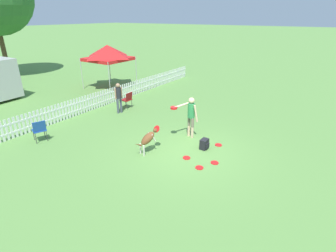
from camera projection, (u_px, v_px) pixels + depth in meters
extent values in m
plane|color=#5B8C42|center=(186.00, 152.00, 9.56)|extent=(240.00, 240.00, 0.00)
cylinder|color=beige|center=(192.00, 132.00, 10.58)|extent=(0.11, 0.11, 0.46)
cylinder|color=#7A705B|center=(193.00, 122.00, 10.42)|extent=(0.12, 0.12, 0.38)
cylinder|color=beige|center=(189.00, 131.00, 10.73)|extent=(0.11, 0.11, 0.46)
cylinder|color=#7A705B|center=(189.00, 121.00, 10.56)|extent=(0.12, 0.12, 0.38)
cylinder|color=#2D8447|center=(191.00, 110.00, 10.30)|extent=(0.35, 0.35, 0.58)
sphere|color=beige|center=(192.00, 101.00, 10.14)|extent=(0.23, 0.23, 0.23)
cylinder|color=beige|center=(196.00, 114.00, 10.22)|extent=(0.19, 0.21, 0.71)
cylinder|color=beige|center=(181.00, 105.00, 10.15)|extent=(0.68, 0.34, 0.14)
cylinder|color=red|center=(174.00, 109.00, 10.00)|extent=(0.27, 0.27, 0.02)
cylinder|color=red|center=(174.00, 108.00, 9.99)|extent=(0.27, 0.27, 0.02)
cylinder|color=red|center=(174.00, 107.00, 9.98)|extent=(0.27, 0.27, 0.02)
ellipsoid|color=brown|center=(148.00, 138.00, 9.28)|extent=(0.73, 0.49, 0.56)
ellipsoid|color=silver|center=(148.00, 140.00, 9.30)|extent=(0.38, 0.26, 0.27)
sphere|color=brown|center=(155.00, 130.00, 9.39)|extent=(0.15, 0.15, 0.15)
cone|color=brown|center=(157.00, 129.00, 9.41)|extent=(0.15, 0.12, 0.13)
cylinder|color=red|center=(157.00, 129.00, 9.41)|extent=(0.23, 0.30, 0.24)
cone|color=brown|center=(154.00, 129.00, 9.39)|extent=(0.05, 0.05, 0.07)
cone|color=brown|center=(155.00, 129.00, 9.32)|extent=(0.05, 0.05, 0.07)
cylinder|color=silver|center=(140.00, 149.00, 9.35)|extent=(0.06, 0.06, 0.41)
cylinder|color=silver|center=(144.00, 151.00, 9.19)|extent=(0.06, 0.06, 0.41)
cylinder|color=silver|center=(150.00, 136.00, 9.45)|extent=(0.19, 0.10, 0.32)
cylinder|color=silver|center=(154.00, 138.00, 9.31)|extent=(0.19, 0.10, 0.32)
cone|color=brown|center=(138.00, 145.00, 9.08)|extent=(0.31, 0.15, 0.21)
cylinder|color=red|center=(199.00, 168.00, 8.54)|extent=(0.27, 0.27, 0.02)
cylinder|color=red|center=(187.00, 158.00, 9.13)|extent=(0.27, 0.27, 0.02)
cylinder|color=red|center=(215.00, 163.00, 8.82)|extent=(0.27, 0.27, 0.02)
cylinder|color=red|center=(218.00, 145.00, 10.03)|extent=(0.27, 0.27, 0.02)
cube|color=black|center=(204.00, 144.00, 9.70)|extent=(0.34, 0.24, 0.39)
cube|color=black|center=(208.00, 146.00, 9.64)|extent=(0.24, 0.04, 0.19)
cube|color=white|center=(73.00, 112.00, 12.71)|extent=(21.73, 0.04, 0.06)
cube|color=white|center=(71.00, 105.00, 12.57)|extent=(21.73, 0.04, 0.06)
cube|color=white|center=(2.00, 131.00, 10.15)|extent=(0.09, 0.02, 0.87)
cube|color=white|center=(7.00, 130.00, 10.28)|extent=(0.09, 0.02, 0.87)
cube|color=white|center=(11.00, 129.00, 10.42)|extent=(0.09, 0.02, 0.87)
cube|color=white|center=(15.00, 127.00, 10.55)|extent=(0.09, 0.02, 0.87)
cube|color=white|center=(20.00, 126.00, 10.68)|extent=(0.09, 0.02, 0.87)
cube|color=white|center=(24.00, 124.00, 10.81)|extent=(0.09, 0.02, 0.87)
cube|color=white|center=(28.00, 123.00, 10.94)|extent=(0.09, 0.02, 0.87)
cube|color=white|center=(32.00, 122.00, 11.07)|extent=(0.09, 0.02, 0.87)
cube|color=white|center=(35.00, 121.00, 11.20)|extent=(0.09, 0.02, 0.87)
cube|color=white|center=(39.00, 119.00, 11.33)|extent=(0.09, 0.02, 0.87)
cube|color=white|center=(43.00, 118.00, 11.46)|extent=(0.09, 0.02, 0.87)
cube|color=white|center=(46.00, 117.00, 11.59)|extent=(0.09, 0.02, 0.87)
cube|color=white|center=(50.00, 116.00, 11.72)|extent=(0.09, 0.02, 0.87)
cube|color=white|center=(53.00, 115.00, 11.86)|extent=(0.09, 0.02, 0.87)
cube|color=white|center=(56.00, 114.00, 11.99)|extent=(0.09, 0.02, 0.87)
cube|color=white|center=(60.00, 113.00, 12.12)|extent=(0.09, 0.02, 0.87)
cube|color=white|center=(63.00, 111.00, 12.25)|extent=(0.09, 0.02, 0.87)
cube|color=white|center=(66.00, 110.00, 12.38)|extent=(0.09, 0.02, 0.87)
cube|color=white|center=(69.00, 109.00, 12.51)|extent=(0.09, 0.02, 0.87)
cube|color=white|center=(72.00, 108.00, 12.64)|extent=(0.09, 0.02, 0.87)
cube|color=white|center=(75.00, 108.00, 12.77)|extent=(0.09, 0.02, 0.87)
cube|color=white|center=(78.00, 107.00, 12.90)|extent=(0.09, 0.02, 0.87)
cube|color=white|center=(81.00, 106.00, 13.03)|extent=(0.09, 0.02, 0.87)
cube|color=white|center=(83.00, 105.00, 13.16)|extent=(0.09, 0.02, 0.87)
cube|color=white|center=(86.00, 104.00, 13.30)|extent=(0.09, 0.02, 0.87)
cube|color=white|center=(89.00, 103.00, 13.43)|extent=(0.09, 0.02, 0.87)
cube|color=white|center=(91.00, 102.00, 13.56)|extent=(0.09, 0.02, 0.87)
cube|color=white|center=(94.00, 101.00, 13.69)|extent=(0.09, 0.02, 0.87)
cube|color=white|center=(96.00, 100.00, 13.82)|extent=(0.09, 0.02, 0.87)
cube|color=white|center=(99.00, 100.00, 13.95)|extent=(0.09, 0.02, 0.87)
cube|color=white|center=(101.00, 99.00, 14.08)|extent=(0.09, 0.02, 0.87)
cube|color=white|center=(104.00, 98.00, 14.21)|extent=(0.09, 0.02, 0.87)
cube|color=white|center=(106.00, 97.00, 14.34)|extent=(0.09, 0.02, 0.87)
cube|color=white|center=(108.00, 97.00, 14.47)|extent=(0.09, 0.02, 0.87)
cube|color=white|center=(110.00, 96.00, 14.60)|extent=(0.09, 0.02, 0.87)
cube|color=white|center=(113.00, 95.00, 14.73)|extent=(0.09, 0.02, 0.87)
cube|color=white|center=(115.00, 94.00, 14.87)|extent=(0.09, 0.02, 0.87)
cube|color=white|center=(117.00, 94.00, 15.00)|extent=(0.09, 0.02, 0.87)
cube|color=white|center=(119.00, 93.00, 15.13)|extent=(0.09, 0.02, 0.87)
cube|color=white|center=(121.00, 92.00, 15.26)|extent=(0.09, 0.02, 0.87)
cube|color=white|center=(123.00, 92.00, 15.39)|extent=(0.09, 0.02, 0.87)
cube|color=white|center=(125.00, 91.00, 15.52)|extent=(0.09, 0.02, 0.87)
cube|color=white|center=(127.00, 90.00, 15.65)|extent=(0.09, 0.02, 0.87)
cube|color=white|center=(129.00, 90.00, 15.78)|extent=(0.09, 0.02, 0.87)
cube|color=white|center=(131.00, 89.00, 15.91)|extent=(0.09, 0.02, 0.87)
cube|color=white|center=(133.00, 89.00, 16.04)|extent=(0.09, 0.02, 0.87)
cube|color=white|center=(134.00, 88.00, 16.17)|extent=(0.09, 0.02, 0.87)
cube|color=white|center=(136.00, 87.00, 16.31)|extent=(0.09, 0.02, 0.87)
cube|color=white|center=(138.00, 87.00, 16.44)|extent=(0.09, 0.02, 0.87)
cube|color=white|center=(140.00, 86.00, 16.57)|extent=(0.09, 0.02, 0.87)
cube|color=white|center=(141.00, 86.00, 16.70)|extent=(0.09, 0.02, 0.87)
cube|color=white|center=(143.00, 85.00, 16.83)|extent=(0.09, 0.02, 0.87)
cube|color=white|center=(145.00, 85.00, 16.96)|extent=(0.09, 0.02, 0.87)
cube|color=white|center=(146.00, 84.00, 17.09)|extent=(0.09, 0.02, 0.87)
cube|color=white|center=(148.00, 84.00, 17.22)|extent=(0.09, 0.02, 0.87)
cube|color=white|center=(150.00, 83.00, 17.35)|extent=(0.09, 0.02, 0.87)
cube|color=white|center=(151.00, 82.00, 17.48)|extent=(0.09, 0.02, 0.87)
cube|color=white|center=(153.00, 82.00, 17.61)|extent=(0.09, 0.02, 0.87)
cube|color=white|center=(154.00, 81.00, 17.75)|extent=(0.09, 0.02, 0.87)
cube|color=white|center=(156.00, 81.00, 17.88)|extent=(0.09, 0.02, 0.87)
cube|color=white|center=(157.00, 80.00, 18.01)|extent=(0.09, 0.02, 0.87)
cube|color=white|center=(159.00, 80.00, 18.14)|extent=(0.09, 0.02, 0.87)
cube|color=white|center=(160.00, 80.00, 18.27)|extent=(0.09, 0.02, 0.87)
cube|color=white|center=(161.00, 79.00, 18.40)|extent=(0.09, 0.02, 0.87)
cube|color=white|center=(163.00, 79.00, 18.53)|extent=(0.09, 0.02, 0.87)
cube|color=white|center=(164.00, 78.00, 18.66)|extent=(0.09, 0.02, 0.87)
cube|color=white|center=(166.00, 78.00, 18.79)|extent=(0.09, 0.02, 0.87)
cube|color=white|center=(167.00, 77.00, 18.92)|extent=(0.09, 0.02, 0.87)
cube|color=white|center=(168.00, 77.00, 19.05)|extent=(0.09, 0.02, 0.87)
cube|color=white|center=(170.00, 76.00, 19.18)|extent=(0.09, 0.02, 0.87)
cube|color=white|center=(171.00, 76.00, 19.32)|extent=(0.09, 0.02, 0.87)
cube|color=white|center=(172.00, 76.00, 19.45)|extent=(0.09, 0.02, 0.87)
cube|color=white|center=(173.00, 75.00, 19.58)|extent=(0.09, 0.02, 0.87)
cube|color=white|center=(175.00, 75.00, 19.71)|extent=(0.09, 0.02, 0.87)
cube|color=white|center=(176.00, 74.00, 19.84)|extent=(0.09, 0.02, 0.87)
cube|color=white|center=(177.00, 74.00, 19.97)|extent=(0.09, 0.02, 0.87)
cube|color=white|center=(178.00, 74.00, 20.10)|extent=(0.09, 0.02, 0.87)
cube|color=white|center=(179.00, 73.00, 20.23)|extent=(0.09, 0.02, 0.87)
cube|color=white|center=(180.00, 73.00, 20.36)|extent=(0.09, 0.02, 0.87)
cube|color=white|center=(182.00, 73.00, 20.49)|extent=(0.09, 0.02, 0.87)
cube|color=white|center=(183.00, 72.00, 20.62)|extent=(0.09, 0.02, 0.87)
cube|color=white|center=(184.00, 72.00, 20.76)|extent=(0.09, 0.02, 0.87)
cube|color=white|center=(185.00, 71.00, 20.89)|extent=(0.09, 0.02, 0.87)
cylinder|color=#333338|center=(126.00, 102.00, 14.24)|extent=(0.02, 0.02, 0.44)
cylinder|color=#333338|center=(121.00, 104.00, 13.90)|extent=(0.02, 0.02, 0.44)
cylinder|color=#333338|center=(132.00, 103.00, 14.04)|extent=(0.02, 0.02, 0.44)
cylinder|color=#333338|center=(127.00, 106.00, 13.71)|extent=(0.02, 0.02, 0.44)
cube|color=maroon|center=(126.00, 100.00, 13.89)|extent=(0.52, 0.52, 0.03)
cube|color=maroon|center=(129.00, 97.00, 13.70)|extent=(0.50, 0.12, 0.42)
cylinder|color=#333338|center=(44.00, 132.00, 10.58)|extent=(0.02, 0.02, 0.45)
cylinder|color=#333338|center=(34.00, 135.00, 10.36)|extent=(0.02, 0.02, 0.45)
cylinder|color=#333338|center=(47.00, 136.00, 10.28)|extent=(0.02, 0.02, 0.45)
cylinder|color=#333338|center=(36.00, 138.00, 10.06)|extent=(0.02, 0.02, 0.45)
cube|color=#1E4799|center=(39.00, 130.00, 10.23)|extent=(0.60, 0.60, 0.03)
cube|color=#1E4799|center=(39.00, 127.00, 9.99)|extent=(0.47, 0.24, 0.43)
cylinder|color=#B2B2B2|center=(109.00, 79.00, 15.94)|extent=(0.04, 0.04, 2.03)
cylinder|color=#B2B2B2|center=(136.00, 72.00, 17.88)|extent=(0.04, 0.04, 2.03)
cylinder|color=#B2B2B2|center=(82.00, 74.00, 17.24)|extent=(0.04, 0.04, 2.03)
cylinder|color=#B2B2B2|center=(110.00, 68.00, 19.18)|extent=(0.04, 0.04, 2.03)
cube|color=red|center=(108.00, 59.00, 17.20)|extent=(2.53, 2.53, 0.20)
pyramid|color=red|center=(108.00, 51.00, 17.01)|extent=(2.53, 2.53, 0.79)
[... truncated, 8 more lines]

